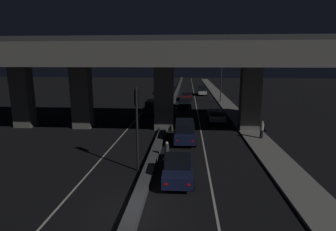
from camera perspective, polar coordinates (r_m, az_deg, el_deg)
ground_plane at (r=13.26m, az=-7.21°, el=-20.21°), size 200.00×200.00×0.00m
lane_line_left_inner at (r=46.94m, az=-3.39°, el=3.22°), size 0.12×126.00×0.00m
lane_line_right_inner at (r=46.55m, az=5.99°, el=3.11°), size 0.12×126.00×0.00m
median_divider at (r=46.56m, az=1.28°, el=3.40°), size 0.69×126.00×0.37m
sidewalk_right at (r=40.12m, az=13.35°, el=1.56°), size 2.34×126.00×0.16m
elevated_overpass at (r=26.60m, az=-1.59°, el=12.24°), size 35.47×10.35×9.47m
traffic_light_left_of_median at (r=16.51m, az=-6.76°, el=0.17°), size 0.30×0.49×5.44m
street_lamp at (r=45.14m, az=10.99°, el=8.43°), size 2.66×0.32×7.50m
car_dark_blue_lead at (r=15.92m, az=2.16°, el=-11.36°), size 1.94×4.05×1.49m
car_dark_blue_second at (r=22.92m, az=3.66°, el=-3.45°), size 1.99×3.99×1.87m
car_silver_third at (r=31.29m, az=10.45°, el=0.04°), size 2.02×4.18×1.36m
car_dark_green_fourth at (r=39.64m, az=3.68°, el=2.70°), size 2.00×4.67×1.42m
car_dark_red_fifth at (r=48.09m, az=4.01°, el=4.21°), size 2.02×4.76×1.29m
car_white_sixth at (r=55.13m, az=7.40°, el=5.45°), size 1.92×4.18×1.83m
car_dark_green_lead_oncoming at (r=35.79m, az=-3.36°, el=2.00°), size 2.11×4.86×1.76m
car_dark_green_second_oncoming at (r=43.76m, az=-1.67°, el=3.81°), size 2.00×4.54×1.76m
car_silver_third_oncoming at (r=56.29m, az=-0.45°, el=5.78°), size 2.03×4.70×2.07m
car_dark_blue_fourth_oncoming at (r=69.54m, az=0.71°, el=6.64°), size 1.99×4.27×1.35m
motorcycle_black_filtering_near at (r=18.99m, az=-0.28°, el=-7.93°), size 0.34×1.70×1.36m
motorcycle_white_filtering_mid at (r=27.36m, az=0.79°, el=-1.73°), size 0.32×2.00×1.40m
motorcycle_blue_filtering_far at (r=32.44m, az=1.83°, el=0.43°), size 0.33×1.95×1.41m
pedestrian_on_sidewalk at (r=25.01m, az=19.74°, el=-2.90°), size 0.33×0.33×1.59m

